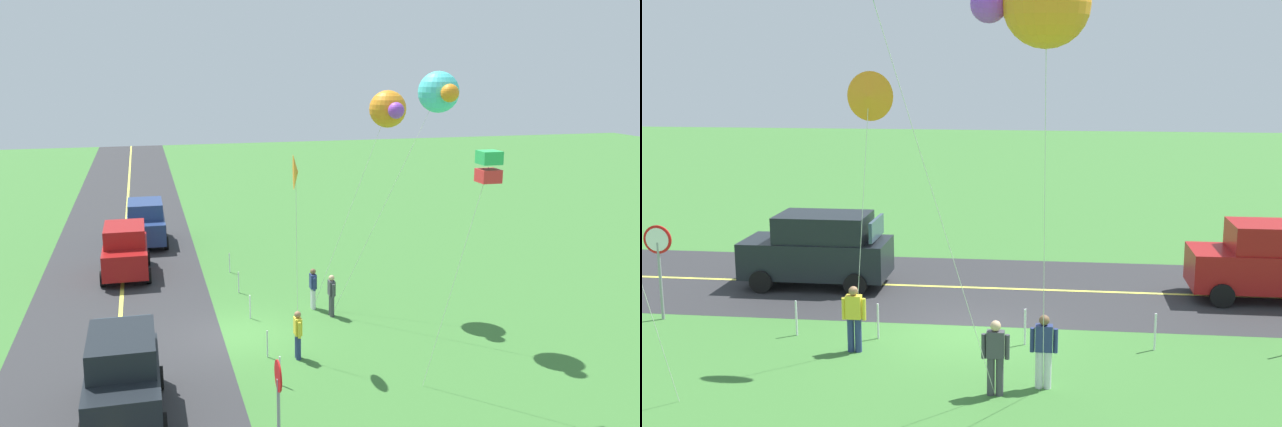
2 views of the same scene
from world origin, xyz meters
The scene contains 19 objects.
ground_plane centered at (0.00, 0.00, -0.05)m, with size 120.00×120.00×0.10m, color #3D7533.
asphalt_road centered at (0.00, -4.00, 0.00)m, with size 120.00×7.00×0.00m, color #2D2D30.
road_centre_stripe centered at (0.00, -4.00, 0.01)m, with size 120.00×0.16×0.00m, color #E5E04C.
car_suv_foreground centered at (4.95, -3.70, 1.15)m, with size 4.40×2.12×2.24m.
car_parked_west_near centered at (-8.33, -3.84, 1.15)m, with size 4.40×2.12×2.24m.
car_parked_west_far centered at (-13.85, -2.87, 1.15)m, with size 4.40×2.12×2.24m.
stop_sign centered at (8.17, -0.10, 1.80)m, with size 0.76×0.08×2.56m.
person_adult_near centered at (-0.98, 3.70, 0.86)m, with size 0.58×0.22×1.60m.
person_adult_companion centered at (-1.96, 3.23, 0.86)m, with size 0.58×0.22×1.60m.
person_child_watcher centered at (2.50, 1.63, 0.86)m, with size 0.58×0.22×1.60m.
kite_red_low centered at (0.95, 6.91, 8.36)m, with size 3.07×3.91×9.06m.
kite_blue_mid centered at (-1.84, 6.12, 7.63)m, with size 1.90×3.59×8.33m.
kite_yellow_high centered at (2.01, 1.71, 5.98)m, with size 1.11×0.33×6.54m.
kite_orange_near centered at (6.05, 6.16, 6.56)m, with size 1.01×1.69×7.01m.
fence_post_0 centered at (-7.52, 0.70, 0.45)m, with size 0.05×0.05×0.90m, color silver.
fence_post_1 centered at (-4.55, 0.70, 0.45)m, with size 0.05×0.05×0.90m, color silver.
fence_post_2 centered at (-1.48, 0.70, 0.45)m, with size 0.05×0.05×0.90m, color silver.
fence_post_3 centered at (2.14, 0.70, 0.45)m, with size 0.05×0.05×0.90m, color silver.
fence_post_4 centered at (4.22, 0.70, 0.45)m, with size 0.05×0.05×0.90m, color silver.
Camera 1 is at (23.07, -2.92, 9.30)m, focal length 39.30 mm.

